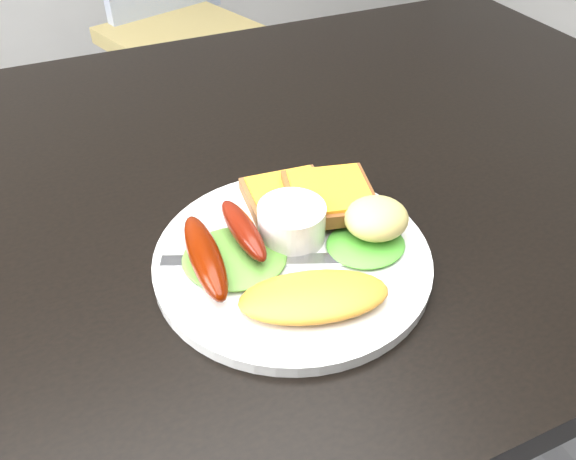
% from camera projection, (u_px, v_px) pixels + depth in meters
% --- Properties ---
extents(dining_table, '(1.20, 0.80, 0.04)m').
position_uv_depth(dining_table, '(282.00, 171.00, 0.68)').
color(dining_table, black).
rests_on(dining_table, ground).
extents(dining_chair, '(0.52, 0.52, 0.05)m').
position_uv_depth(dining_chair, '(183.00, 37.00, 1.74)').
color(dining_chair, tan).
rests_on(dining_chair, ground).
extents(plate, '(0.26, 0.26, 0.01)m').
position_uv_depth(plate, '(292.00, 258.00, 0.52)').
color(plate, white).
rests_on(plate, dining_table).
extents(lettuce_left, '(0.12, 0.12, 0.01)m').
position_uv_depth(lettuce_left, '(235.00, 258.00, 0.51)').
color(lettuce_left, '#5B8C28').
rests_on(lettuce_left, plate).
extents(lettuce_right, '(0.08, 0.07, 0.01)m').
position_uv_depth(lettuce_right, '(366.00, 244.00, 0.52)').
color(lettuce_right, '#2E8E1F').
rests_on(lettuce_right, plate).
extents(omelette, '(0.14, 0.09, 0.02)m').
position_uv_depth(omelette, '(314.00, 296.00, 0.46)').
color(omelette, gold).
rests_on(omelette, plate).
extents(sausage_a, '(0.03, 0.11, 0.03)m').
position_uv_depth(sausage_a, '(205.00, 256.00, 0.49)').
color(sausage_a, '#672201').
rests_on(sausage_a, lettuce_left).
extents(sausage_b, '(0.03, 0.09, 0.02)m').
position_uv_depth(sausage_b, '(243.00, 230.00, 0.51)').
color(sausage_b, '#6D0803').
rests_on(sausage_b, lettuce_left).
extents(ramekin, '(0.07, 0.07, 0.04)m').
position_uv_depth(ramekin, '(292.00, 223.00, 0.52)').
color(ramekin, white).
rests_on(ramekin, plate).
extents(toast_a, '(0.09, 0.09, 0.01)m').
position_uv_depth(toast_a, '(288.00, 199.00, 0.57)').
color(toast_a, brown).
rests_on(toast_a, plate).
extents(toast_b, '(0.10, 0.10, 0.01)m').
position_uv_depth(toast_b, '(330.00, 196.00, 0.55)').
color(toast_b, brown).
rests_on(toast_b, toast_a).
extents(potato_salad, '(0.06, 0.06, 0.03)m').
position_uv_depth(potato_salad, '(376.00, 218.00, 0.52)').
color(potato_salad, beige).
rests_on(potato_salad, lettuce_right).
extents(fork, '(0.16, 0.08, 0.00)m').
position_uv_depth(fork, '(256.00, 261.00, 0.51)').
color(fork, '#ADAFB7').
rests_on(fork, plate).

